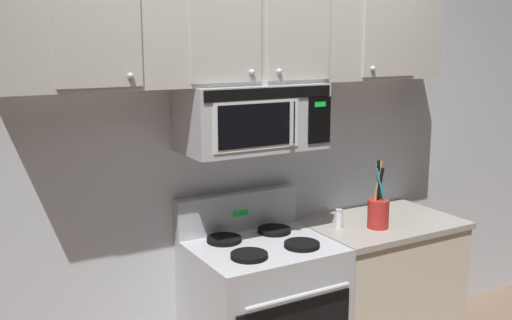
{
  "coord_description": "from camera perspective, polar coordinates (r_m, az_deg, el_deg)",
  "views": [
    {
      "loc": [
        -1.52,
        -2.17,
        1.97
      ],
      "look_at": [
        0.0,
        0.49,
        1.35
      ],
      "focal_mm": 41.26,
      "sensor_mm": 36.0,
      "label": 1
    }
  ],
  "objects": [
    {
      "name": "back_wall",
      "position": [
        3.39,
        -2.52,
        0.88
      ],
      "size": [
        5.2,
        0.1,
        2.7
      ],
      "primitive_type": "cube",
      "color": "silver",
      "rests_on": "ground_plane"
    },
    {
      "name": "upper_cabinets",
      "position": [
        3.14,
        -0.76,
        12.44
      ],
      "size": [
        2.5,
        0.36,
        0.55
      ],
      "color": "#BCB7AD"
    },
    {
      "name": "counter_segment",
      "position": [
        3.83,
        11.69,
        -12.18
      ],
      "size": [
        0.93,
        0.65,
        0.9
      ],
      "color": "beige",
      "rests_on": "ground_plane"
    },
    {
      "name": "salt_shaker",
      "position": [
        3.48,
        8.04,
        -5.65
      ],
      "size": [
        0.05,
        0.05,
        0.11
      ],
      "color": "white",
      "rests_on": "counter_segment"
    },
    {
      "name": "stove_range",
      "position": [
        3.36,
        0.58,
        -15.09
      ],
      "size": [
        0.76,
        0.69,
        1.12
      ],
      "color": "#B7BABF",
      "rests_on": "ground_plane"
    },
    {
      "name": "over_range_microwave",
      "position": [
        3.13,
        -0.46,
        4.2
      ],
      "size": [
        0.76,
        0.43,
        0.35
      ],
      "color": "#B7BABF"
    },
    {
      "name": "utensil_crock_red",
      "position": [
        3.51,
        11.77,
        -4.8
      ],
      "size": [
        0.12,
        0.12,
        0.4
      ],
      "color": "red",
      "rests_on": "counter_segment"
    }
  ]
}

